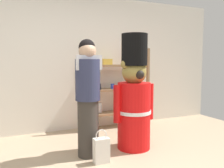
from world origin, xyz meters
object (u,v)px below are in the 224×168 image
object	(u,v)px
merchandise_shelf	(119,87)
person_shopper	(88,95)
teddy_bear_guard	(134,98)
shopping_bag	(101,150)

from	to	relation	value
merchandise_shelf	person_shopper	world-z (taller)	person_shopper
teddy_bear_guard	shopping_bag	xyz separation A→B (m)	(-0.65, -0.31, -0.61)
merchandise_shelf	person_shopper	distance (m)	1.63
person_shopper	shopping_bag	world-z (taller)	person_shopper
teddy_bear_guard	person_shopper	xyz separation A→B (m)	(-0.73, -0.02, 0.08)
merchandise_shelf	teddy_bear_guard	size ratio (longest dim) A/B	0.92
merchandise_shelf	teddy_bear_guard	xyz separation A→B (m)	(-0.32, -1.22, -0.03)
teddy_bear_guard	person_shopper	bearing A→B (deg)	-178.72
merchandise_shelf	shopping_bag	distance (m)	1.92
merchandise_shelf	person_shopper	bearing A→B (deg)	-130.31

